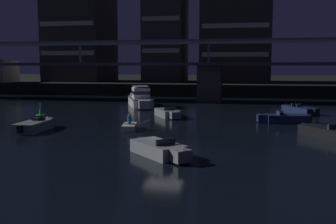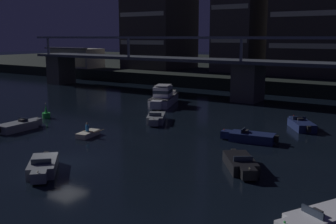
{
  "view_description": "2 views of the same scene",
  "coord_description": "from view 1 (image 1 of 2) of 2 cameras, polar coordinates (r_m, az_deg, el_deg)",
  "views": [
    {
      "loc": [
        5.19,
        -24.69,
        5.42
      ],
      "look_at": [
        -2.11,
        12.16,
        0.95
      ],
      "focal_mm": 41.09,
      "sensor_mm": 36.0,
      "label": 1
    },
    {
      "loc": [
        22.2,
        -19.41,
        9.36
      ],
      "look_at": [
        -1.19,
        15.62,
        1.29
      ],
      "focal_mm": 42.23,
      "sensor_mm": 36.0,
      "label": 2
    }
  ],
  "objects": [
    {
      "name": "tower_west_tall",
      "position": [
        85.4,
        -0.35,
        15.53
      ],
      "size": [
        8.42,
        10.61,
        32.72
      ],
      "color": "#423D38",
      "rests_on": "far_riverbank"
    },
    {
      "name": "speedboat_far_left",
      "position": [
        46.68,
        18.96,
        0.26
      ],
      "size": [
        3.81,
        4.78,
        1.16
      ],
      "color": "#19234C",
      "rests_on": "ground"
    },
    {
      "name": "speedboat_mid_center",
      "position": [
        41.33,
        0.02,
        -0.17
      ],
      "size": [
        3.59,
        4.87,
        1.16
      ],
      "color": "gray",
      "rests_on": "ground"
    },
    {
      "name": "river_bridge",
      "position": [
        59.86,
        6.26,
        5.81
      ],
      "size": [
        86.22,
        6.4,
        9.38
      ],
      "color": "#4C4944",
      "rests_on": "ground"
    },
    {
      "name": "speedboat_near_center",
      "position": [
        38.73,
        16.95,
        -0.93
      ],
      "size": [
        5.23,
        2.38,
        1.16
      ],
      "color": "#19234C",
      "rests_on": "ground"
    },
    {
      "name": "speedboat_near_right",
      "position": [
        34.51,
        -19.18,
        -1.93
      ],
      "size": [
        1.97,
        5.22,
        1.16
      ],
      "color": "gray",
      "rests_on": "ground"
    },
    {
      "name": "tower_central",
      "position": [
        84.27,
        10.09,
        14.03
      ],
      "size": [
        13.96,
        13.73,
        28.3
      ],
      "color": "#38332D",
      "rests_on": "far_riverbank"
    },
    {
      "name": "channel_buoy",
      "position": [
        40.58,
        -18.35,
        -0.56
      ],
      "size": [
        0.9,
        0.9,
        1.76
      ],
      "color": "green",
      "rests_on": "ground"
    },
    {
      "name": "speedboat_mid_right",
      "position": [
        23.42,
        -1.2,
        -5.55
      ],
      "size": [
        4.37,
        4.41,
        1.16
      ],
      "color": "gray",
      "rests_on": "ground"
    },
    {
      "name": "dinghy_with_paddler",
      "position": [
        33.24,
        -5.73,
        -2.15
      ],
      "size": [
        2.57,
        2.76,
        1.36
      ],
      "color": "beige",
      "rests_on": "ground"
    },
    {
      "name": "ground_plane",
      "position": [
        25.8,
        -0.66,
        -5.34
      ],
      "size": [
        400.0,
        400.0,
        0.0
      ],
      "primitive_type": "plane",
      "color": "black"
    },
    {
      "name": "tower_west_low",
      "position": [
        88.99,
        -12.9,
        14.21
      ],
      "size": [
        12.52,
        13.83,
        30.27
      ],
      "color": "#38332D",
      "rests_on": "far_riverbank"
    },
    {
      "name": "cabin_cruiser_near_left",
      "position": [
        52.2,
        -4.1,
        1.97
      ],
      "size": [
        5.5,
        9.25,
        2.79
      ],
      "color": "silver",
      "rests_on": "ground"
    },
    {
      "name": "far_riverbank",
      "position": [
        107.85,
        8.46,
        4.42
      ],
      "size": [
        240.0,
        80.0,
        2.2
      ],
      "primitive_type": "cube",
      "color": "black",
      "rests_on": "ground"
    },
    {
      "name": "speedboat_mid_left",
      "position": [
        31.7,
        22.6,
        -2.82
      ],
      "size": [
        4.0,
        4.69,
        1.16
      ],
      "color": "black",
      "rests_on": "ground"
    }
  ]
}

